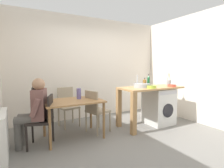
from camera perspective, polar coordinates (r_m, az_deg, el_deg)
The scene contains 20 objects.
ground_plane at distance 3.62m, azimuth 4.13°, elevation -17.00°, with size 5.46×5.46×0.00m, color slate.
wall_back at distance 4.89m, azimuth -7.07°, elevation 5.15°, with size 4.60×0.10×2.70m, color silver.
wall_counter_side at distance 4.86m, azimuth 26.06°, elevation 4.60°, with size 0.10×3.80×2.70m, color silver.
radiator at distance 3.27m, azimuth -31.61°, elevation -13.85°, with size 0.10×0.80×0.70m, color white.
dining_table at distance 3.53m, azimuth -12.46°, elevation -6.76°, with size 1.10×0.76×0.74m.
chair_person_seat at distance 3.33m, azimuth -21.03°, elevation -10.16°, with size 0.51×0.51×0.90m.
chair_opposite at distance 3.74m, azimuth -5.43°, elevation -8.05°, with size 0.50×0.50×0.90m.
chair_spare_by_wall at distance 4.31m, azimuth -14.26°, elevation -6.36°, with size 0.46×0.46×0.90m.
seated_person at distance 3.32m, azimuth -23.88°, elevation -7.39°, with size 0.56×0.54×1.20m.
kitchen_counter at distance 4.10m, azimuth 10.22°, elevation -3.28°, with size 1.50×0.68×0.92m.
washing_machine at distance 4.47m, azimuth 14.90°, elevation -6.95°, with size 0.60×0.61×0.86m.
sink_basin at distance 4.04m, azimuth 9.70°, elevation -0.49°, with size 0.38×0.38×0.09m, color #9EA0A5.
tap at distance 4.17m, azimuth 8.18°, elevation 1.04°, with size 0.02×0.02×0.28m, color #B2B2B7.
bottle_tall_green at distance 4.20m, azimuth 10.52°, elevation 0.42°, with size 0.08×0.08×0.21m.
bottle_squat_brown at distance 4.29m, azimuth 11.73°, elevation 1.00°, with size 0.06×0.06×0.29m.
mixing_bowl at distance 3.95m, azimuth 12.60°, elevation -0.84°, with size 0.22×0.22×0.06m.
utensil_crock at distance 4.68m, azimuth 17.88°, elevation 0.47°, with size 0.11×0.11×0.30m.
colander at distance 4.37m, azimuth 18.83°, elevation -0.43°, with size 0.20×0.20×0.06m.
vase at distance 3.63m, azimuth -10.71°, elevation -3.08°, with size 0.09×0.09×0.22m, color slate.
scissors at distance 4.11m, azimuth 12.88°, elevation -1.03°, with size 0.15×0.06×0.01m.
Camera 1 is at (-1.83, -2.79, 1.40)m, focal length 28.21 mm.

